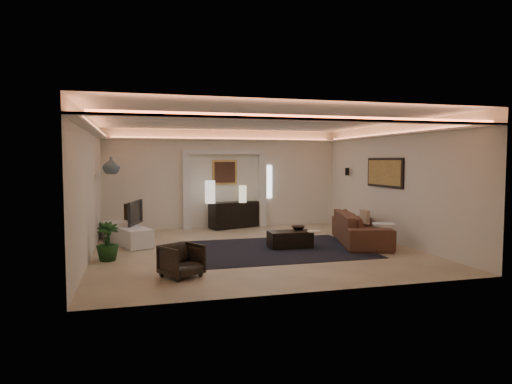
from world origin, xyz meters
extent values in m
plane|color=#D2B890|center=(0.00, 0.00, 0.00)|extent=(7.00, 7.00, 0.00)
plane|color=white|center=(0.00, 0.00, 2.90)|extent=(7.00, 7.00, 0.00)
plane|color=silver|center=(0.00, 3.50, 1.45)|extent=(7.00, 0.00, 7.00)
plane|color=silver|center=(0.00, -3.50, 1.45)|extent=(7.00, 0.00, 7.00)
plane|color=silver|center=(-3.50, 0.00, 1.45)|extent=(0.00, 7.00, 7.00)
plane|color=silver|center=(3.50, 0.00, 1.45)|extent=(0.00, 7.00, 7.00)
cube|color=silver|center=(0.00, 0.00, 2.62)|extent=(7.00, 7.00, 0.04)
cube|color=white|center=(1.35, 3.48, 1.35)|extent=(0.25, 0.03, 1.00)
cube|color=black|center=(0.40, -0.20, 0.01)|extent=(4.00, 3.00, 0.01)
cube|color=silver|center=(-1.15, 3.40, 1.10)|extent=(0.22, 0.20, 2.20)
cube|color=silver|center=(1.15, 3.40, 1.10)|extent=(0.22, 0.20, 2.20)
cube|color=silver|center=(0.00, 3.40, 2.25)|extent=(2.52, 0.20, 0.12)
cube|color=tan|center=(0.00, 3.47, 1.65)|extent=(0.74, 0.04, 0.74)
cube|color=#4C2D1E|center=(0.00, 3.44, 1.65)|extent=(0.62, 0.02, 0.62)
cube|color=black|center=(3.47, 0.30, 1.70)|extent=(0.04, 1.64, 0.74)
cube|color=tan|center=(3.44, 0.30, 1.70)|extent=(0.02, 1.50, 0.62)
cylinder|color=black|center=(3.38, 2.20, 1.68)|extent=(0.12, 0.12, 0.22)
cube|color=silver|center=(-3.44, 1.40, 1.65)|extent=(0.10, 0.55, 0.04)
cube|color=black|center=(0.23, 3.25, 0.40)|extent=(1.57, 0.96, 0.75)
cylinder|color=white|center=(-0.52, 3.02, 1.09)|extent=(0.36, 0.36, 0.65)
cylinder|color=#FFF2BD|center=(0.44, 3.02, 1.09)|extent=(0.29, 0.29, 0.49)
cube|color=white|center=(-2.85, 1.53, 0.22)|extent=(1.33, 2.30, 0.42)
imported|color=black|center=(-2.70, 1.57, 0.74)|extent=(1.01, 0.43, 0.59)
cylinder|color=black|center=(-2.82, 2.54, 0.64)|extent=(0.19, 0.19, 0.43)
imported|color=#50616D|center=(-3.15, 1.78, 1.88)|extent=(0.46, 0.46, 0.42)
imported|color=#173A15|center=(-3.15, -0.41, 0.39)|extent=(0.50, 0.50, 0.77)
imported|color=#4E3523|center=(2.65, -0.02, 0.37)|extent=(2.73, 1.66, 0.74)
cube|color=white|center=(2.84, -0.73, 0.55)|extent=(0.58, 0.53, 0.05)
cube|color=tan|center=(3.15, 0.69, 0.55)|extent=(0.11, 0.36, 0.36)
cube|color=black|center=(0.81, -0.11, 0.20)|extent=(0.98, 0.54, 0.36)
imported|color=black|center=(1.08, 0.08, 0.45)|extent=(0.39, 0.39, 0.08)
cube|color=#FCE9CE|center=(1.30, -0.38, 0.42)|extent=(0.30, 0.23, 0.03)
imported|color=black|center=(-1.85, -2.08, 0.29)|extent=(0.84, 0.85, 0.57)
camera|label=1|loc=(-2.60, -9.81, 2.00)|focal=31.72mm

